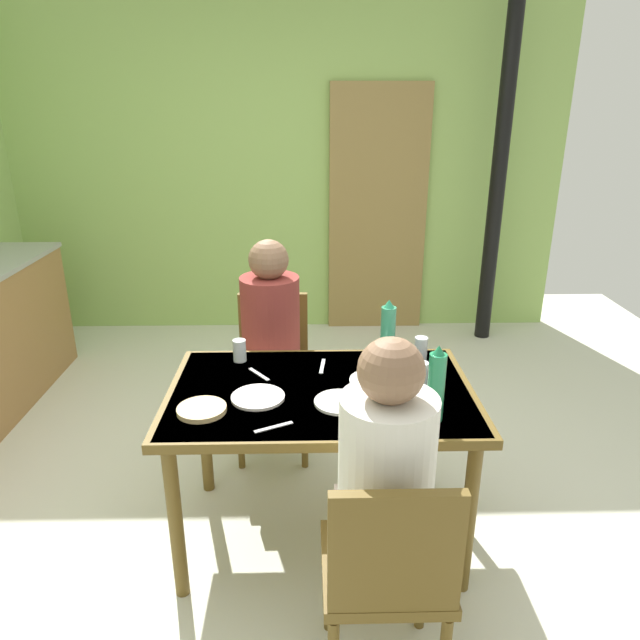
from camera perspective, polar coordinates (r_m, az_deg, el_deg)
The scene contains 22 objects.
ground_plane at distance 2.99m, azimuth -5.40°, elevation -17.53°, with size 6.49×6.49×0.00m, color beige.
wall_back at distance 4.87m, azimuth -3.98°, elevation 14.99°, with size 4.60×0.10×2.74m, color #98BF61.
door_wooden at distance 4.87m, azimuth 5.70°, elevation 10.55°, with size 0.80×0.05×2.00m, color olive.
stove_pipe_column at distance 4.75m, azimuth 17.23°, elevation 14.01°, with size 0.12×0.12×2.74m, color black.
dining_table at distance 2.45m, azimuth 0.08°, elevation -8.51°, with size 1.26×0.81×0.73m.
chair_near_diner at distance 1.94m, azimuth 6.70°, elevation -23.40°, with size 0.40×0.40×0.87m.
chair_far_diner at distance 3.20m, azimuth -4.61°, elevation -4.33°, with size 0.40×0.40×0.87m.
person_near_diner at distance 1.87m, azimuth 6.50°, elevation -14.20°, with size 0.30×0.37×0.77m.
person_far_diner at distance 2.96m, azimuth -4.90°, elevation -0.46°, with size 0.30×0.37×0.77m.
water_bottle_green_near at distance 2.17m, azimuth 11.37°, elevation -6.32°, with size 0.06×0.06×0.30m.
water_bottle_green_far at distance 2.59m, azimuth 6.69°, elevation -1.40°, with size 0.07×0.07×0.31m.
dinner_plate_near_left at distance 2.30m, azimuth 1.96°, elevation -8.07°, with size 0.20×0.20×0.01m, color white.
dinner_plate_near_right at distance 2.35m, azimuth -6.13°, elevation -7.56°, with size 0.22×0.22×0.01m, color white.
dinner_plate_far_center at distance 2.48m, azimuth 5.45°, elevation -6.00°, with size 0.22×0.22×0.01m, color white.
drinking_glass_by_near_diner at distance 2.71m, azimuth 9.91°, elevation -2.75°, with size 0.06×0.06×0.10m, color silver.
drinking_glass_by_far_diner at distance 2.45m, azimuth 9.93°, elevation -5.30°, with size 0.06×0.06×0.11m, color silver.
drinking_glass_spare_center at distance 2.67m, azimuth -7.92°, elevation -2.99°, with size 0.06×0.06×0.10m, color silver.
bread_plate_sliced at distance 2.29m, azimuth -11.57°, elevation -8.62°, with size 0.19×0.19×0.02m, color #DBB77A.
cutlery_knife_near at distance 2.61m, azimuth 0.23°, elevation -4.57°, with size 0.15×0.02×0.00m, color silver.
cutlery_fork_near at distance 2.15m, azimuth -4.59°, elevation -10.47°, with size 0.15×0.02×0.00m, color silver.
cutlery_knife_far at distance 2.55m, azimuth -6.08°, elevation -5.33°, with size 0.15×0.02×0.00m, color silver.
cutlery_fork_far at distance 2.32m, azimuth 7.87°, elevation -8.16°, with size 0.15×0.02×0.00m, color silver.
Camera 1 is at (0.21, -2.35, 1.84)m, focal length 32.49 mm.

